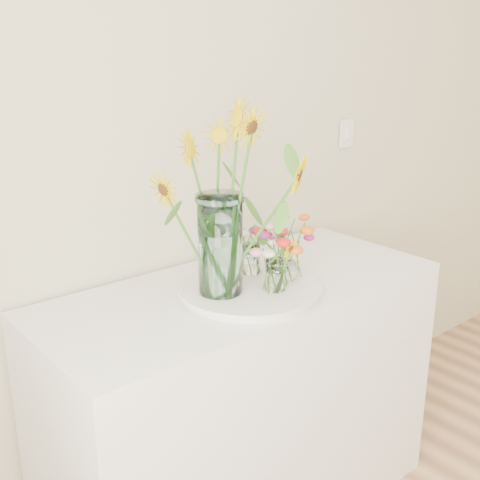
{
  "coord_description": "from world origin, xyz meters",
  "views": [
    {
      "loc": [
        -1.62,
        0.5,
        1.67
      ],
      "look_at": [
        -0.48,
        1.87,
        1.09
      ],
      "focal_mm": 45.0,
      "sensor_mm": 36.0,
      "label": 1
    }
  ],
  "objects_px": {
    "tray": "(249,291)",
    "small_vase_c": "(251,259)",
    "small_vase_a": "(275,276)",
    "mason_jar": "(220,245)",
    "counter": "(243,402)",
    "small_vase_b": "(287,262)"
  },
  "relations": [
    {
      "from": "tray",
      "to": "small_vase_c",
      "type": "height_order",
      "value": "small_vase_c"
    },
    {
      "from": "small_vase_a",
      "to": "mason_jar",
      "type": "bearing_deg",
      "value": 145.33
    },
    {
      "from": "small_vase_a",
      "to": "small_vase_c",
      "type": "xyz_separation_m",
      "value": [
        0.04,
        0.16,
        -0.0
      ]
    },
    {
      "from": "mason_jar",
      "to": "small_vase_c",
      "type": "bearing_deg",
      "value": 20.0
    },
    {
      "from": "counter",
      "to": "tray",
      "type": "xyz_separation_m",
      "value": [
        -0.03,
        -0.07,
        0.46
      ]
    },
    {
      "from": "small_vase_c",
      "to": "mason_jar",
      "type": "bearing_deg",
      "value": -160.0
    },
    {
      "from": "small_vase_a",
      "to": "small_vase_b",
      "type": "xyz_separation_m",
      "value": [
        0.1,
        0.05,
        0.01
      ]
    },
    {
      "from": "mason_jar",
      "to": "small_vase_a",
      "type": "distance_m",
      "value": 0.2
    },
    {
      "from": "counter",
      "to": "small_vase_a",
      "type": "relative_size",
      "value": 13.07
    },
    {
      "from": "small_vase_b",
      "to": "small_vase_c",
      "type": "xyz_separation_m",
      "value": [
        -0.06,
        0.11,
        -0.01
      ]
    },
    {
      "from": "mason_jar",
      "to": "small_vase_b",
      "type": "height_order",
      "value": "mason_jar"
    },
    {
      "from": "counter",
      "to": "mason_jar",
      "type": "relative_size",
      "value": 4.37
    },
    {
      "from": "mason_jar",
      "to": "small_vase_b",
      "type": "relative_size",
      "value": 2.64
    },
    {
      "from": "small_vase_a",
      "to": "small_vase_c",
      "type": "height_order",
      "value": "small_vase_a"
    },
    {
      "from": "small_vase_a",
      "to": "counter",
      "type": "bearing_deg",
      "value": 92.96
    },
    {
      "from": "tray",
      "to": "small_vase_b",
      "type": "xyz_separation_m",
      "value": [
        0.14,
        -0.03,
        0.07
      ]
    },
    {
      "from": "counter",
      "to": "small_vase_c",
      "type": "bearing_deg",
      "value": 17.16
    },
    {
      "from": "tray",
      "to": "counter",
      "type": "bearing_deg",
      "value": 65.93
    },
    {
      "from": "tray",
      "to": "mason_jar",
      "type": "xyz_separation_m",
      "value": [
        -0.1,
        0.02,
        0.17
      ]
    },
    {
      "from": "small_vase_b",
      "to": "small_vase_a",
      "type": "bearing_deg",
      "value": -152.64
    },
    {
      "from": "small_vase_b",
      "to": "small_vase_c",
      "type": "relative_size",
      "value": 1.14
    },
    {
      "from": "mason_jar",
      "to": "small_vase_c",
      "type": "xyz_separation_m",
      "value": [
        0.18,
        0.07,
        -0.11
      ]
    }
  ]
}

